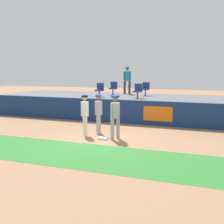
% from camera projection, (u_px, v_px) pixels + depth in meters
% --- Properties ---
extents(ground_plane, '(60.00, 60.00, 0.00)m').
position_uv_depth(ground_plane, '(105.00, 139.00, 11.97)').
color(ground_plane, '#936B4C').
extents(grass_foreground_strip, '(18.00, 2.80, 0.01)m').
position_uv_depth(grass_foreground_strip, '(79.00, 154.00, 9.80)').
color(grass_foreground_strip, '#2D722D').
rests_on(grass_foreground_strip, ground_plane).
extents(first_base, '(0.40, 0.40, 0.08)m').
position_uv_depth(first_base, '(104.00, 138.00, 11.97)').
color(first_base, white).
rests_on(first_base, ground_plane).
extents(player_fielder_home, '(0.47, 0.58, 1.78)m').
position_uv_depth(player_fielder_home, '(85.00, 112.00, 12.47)').
color(player_fielder_home, white).
rests_on(player_fielder_home, ground_plane).
extents(player_runner_visitor, '(0.41, 0.48, 1.76)m').
position_uv_depth(player_runner_visitor, '(99.00, 111.00, 12.77)').
color(player_runner_visitor, '#9EA3AD').
rests_on(player_runner_visitor, ground_plane).
extents(player_coach_visitor, '(0.46, 0.47, 1.83)m').
position_uv_depth(player_coach_visitor, '(115.00, 114.00, 11.76)').
color(player_coach_visitor, '#9EA3AD').
rests_on(player_coach_visitor, ground_plane).
extents(field_wall, '(18.00, 0.26, 1.27)m').
position_uv_depth(field_wall, '(130.00, 112.00, 15.22)').
color(field_wall, navy).
rests_on(field_wall, ground_plane).
extents(bleacher_platform, '(18.00, 4.80, 1.23)m').
position_uv_depth(bleacher_platform, '(142.00, 106.00, 17.61)').
color(bleacher_platform, '#59595E').
rests_on(bleacher_platform, ground_plane).
extents(seat_front_center, '(0.45, 0.44, 0.84)m').
position_uv_depth(seat_front_center, '(138.00, 90.00, 16.39)').
color(seat_front_center, '#4C4C51').
rests_on(seat_front_center, bleacher_platform).
extents(seat_front_left, '(0.45, 0.44, 0.84)m').
position_uv_depth(seat_front_left, '(100.00, 89.00, 17.21)').
color(seat_front_left, '#4C4C51').
rests_on(seat_front_left, bleacher_platform).
extents(seat_back_left, '(0.46, 0.44, 0.84)m').
position_uv_depth(seat_back_left, '(113.00, 87.00, 18.80)').
color(seat_back_left, '#4C4C51').
rests_on(seat_back_left, bleacher_platform).
extents(seat_back_center, '(0.44, 0.44, 0.84)m').
position_uv_depth(seat_back_center, '(146.00, 88.00, 18.05)').
color(seat_back_center, '#4C4C51').
rests_on(seat_back_center, bleacher_platform).
extents(spectator_hooded, '(0.49, 0.43, 1.82)m').
position_uv_depth(spectator_hooded, '(127.00, 78.00, 19.18)').
color(spectator_hooded, '#33384C').
rests_on(spectator_hooded, bleacher_platform).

